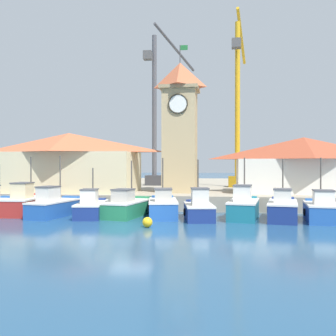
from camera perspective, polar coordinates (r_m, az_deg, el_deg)
The scene contains 17 objects.
ground_plane at distance 24.08m, azimuth -5.34°, elevation -8.60°, with size 300.00×300.00×0.00m, color navy.
quay_wharf at distance 51.63m, azimuth 2.04°, elevation -2.99°, with size 120.00×40.00×1.26m, color #9E937F.
fishing_boat_left_outer at distance 31.93m, azimuth -19.78°, elevation -4.84°, with size 2.24×5.06×4.40m.
fishing_boat_left_inner at distance 30.08m, azimuth -16.11°, elevation -5.30°, with size 2.59×5.39×4.45m.
fishing_boat_mid_left at distance 29.18m, azimuth -11.07°, elevation -5.61°, with size 2.55×4.97×3.55m.
fishing_boat_center at distance 29.10m, azimuth -5.85°, elevation -5.57°, with size 2.89×5.48×4.10m.
fishing_boat_mid_right at distance 28.62m, azimuth -0.74°, elevation -5.59°, with size 2.85×5.21×4.30m.
fishing_boat_right_inner at distance 27.43m, azimuth 4.49°, elevation -5.92°, with size 2.55×4.59×4.15m.
fishing_boat_right_outer at distance 28.25m, azimuth 10.90°, elevation -5.55°, with size 2.57×5.10×4.30m.
fishing_boat_far_right at distance 28.16m, azimuth 16.30°, elevation -5.67°, with size 2.62×5.20×4.19m.
fishing_boat_end_right at distance 28.33m, azimuth 21.42°, elevation -5.69°, with size 2.50×4.49×4.28m.
clock_tower at distance 36.00m, azimuth 1.75°, elevation 6.44°, with size 3.46×3.46×13.42m.
warehouse_left at distance 37.88m, azimuth -14.23°, elevation 0.89°, with size 13.01×6.23×5.48m.
warehouse_right at distance 37.68m, azimuth 19.11°, elevation 0.52°, with size 12.30×6.90×5.01m.
port_crane_near at distance 48.43m, azimuth -1.74°, elevation 6.37°, with size 5.44×9.55×19.88m.
port_crane_far at distance 45.58m, azimuth 10.09°, elevation 6.85°, with size 2.33×9.97×20.32m.
mooring_buoy at distance 24.06m, azimuth -3.00°, elevation -7.86°, with size 0.62×0.62×0.62m, color gold.
Camera 1 is at (5.60, -23.10, 3.83)m, focal length 42.00 mm.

